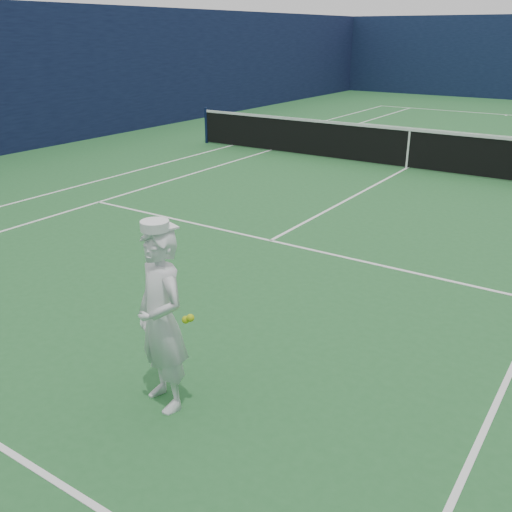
{
  "coord_description": "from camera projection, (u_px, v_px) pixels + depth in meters",
  "views": [
    {
      "loc": [
        4.71,
        -13.88,
        3.22
      ],
      "look_at": [
        1.55,
        -9.15,
        0.97
      ],
      "focal_mm": 40.0,
      "sensor_mm": 36.0,
      "label": 1
    }
  ],
  "objects": [
    {
      "name": "tennis_player",
      "position": [
        161.0,
        320.0,
        5.0
      ],
      "size": [
        0.73,
        0.67,
        1.78
      ],
      "rotation": [
        0.0,
        0.0,
        -0.34
      ],
      "color": "white",
      "rests_on": "ground"
    },
    {
      "name": "court_markings",
      "position": [
        406.0,
        168.0,
        14.35
      ],
      "size": [
        11.03,
        23.83,
        0.01
      ],
      "color": "white",
      "rests_on": "ground"
    },
    {
      "name": "tennis_net",
      "position": [
        408.0,
        147.0,
        14.15
      ],
      "size": [
        12.88,
        0.09,
        1.07
      ],
      "color": "#141E4C",
      "rests_on": "ground"
    },
    {
      "name": "windscreen_fence",
      "position": [
        414.0,
        86.0,
        13.62
      ],
      "size": [
        20.12,
        36.12,
        4.0
      ],
      "color": "#0F1938",
      "rests_on": "ground"
    },
    {
      "name": "ground",
      "position": [
        406.0,
        169.0,
        14.35
      ],
      "size": [
        80.0,
        80.0,
        0.0
      ],
      "primitive_type": "plane",
      "color": "#25612E",
      "rests_on": "ground"
    }
  ]
}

